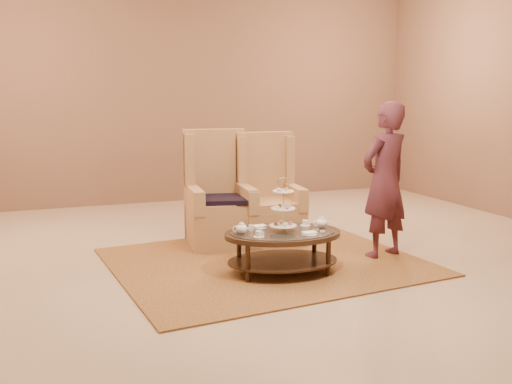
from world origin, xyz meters
name	(u,v)px	position (x,y,z in m)	size (l,w,h in m)	color
ground	(276,269)	(0.00, 0.00, 0.00)	(8.00, 8.00, 0.00)	beige
ceiling	(276,269)	(0.00, 0.00, 0.00)	(8.00, 8.00, 0.02)	white
wall_back	(181,93)	(0.00, 4.00, 1.75)	(8.00, 0.04, 3.50)	brown
rug	(265,262)	(-0.02, 0.24, 0.01)	(3.26, 2.81, 0.02)	olive
tea_table	(283,239)	(0.00, -0.18, 0.35)	(1.23, 0.92, 0.95)	black
armchair_left	(218,206)	(-0.26, 1.14, 0.45)	(0.77, 0.79, 1.33)	tan
armchair_right	(268,205)	(0.33, 1.06, 0.43)	(0.75, 0.78, 1.28)	tan
person	(385,181)	(1.23, 0.00, 0.83)	(0.69, 0.54, 1.66)	#4F222C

